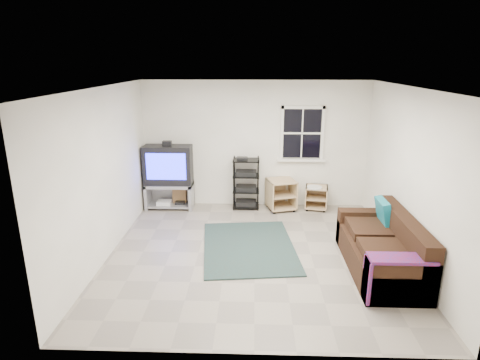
{
  "coord_description": "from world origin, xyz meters",
  "views": [
    {
      "loc": [
        -0.03,
        -5.82,
        2.97
      ],
      "look_at": [
        -0.25,
        0.4,
        1.11
      ],
      "focal_mm": 30.0,
      "sensor_mm": 36.0,
      "label": 1
    }
  ],
  "objects_px": {
    "av_rack": "(246,186)",
    "side_table_right": "(316,196)",
    "side_table_left": "(280,193)",
    "sofa": "(383,250)",
    "tv_unit": "(169,172)"
  },
  "relations": [
    {
      "from": "side_table_left",
      "to": "sofa",
      "type": "xyz_separation_m",
      "value": [
        1.34,
        -2.49,
        -0.02
      ]
    },
    {
      "from": "av_rack",
      "to": "sofa",
      "type": "height_order",
      "value": "av_rack"
    },
    {
      "from": "tv_unit",
      "to": "sofa",
      "type": "distance_m",
      "value": 4.43
    },
    {
      "from": "tv_unit",
      "to": "side_table_left",
      "type": "bearing_deg",
      "value": 0.44
    },
    {
      "from": "tv_unit",
      "to": "side_table_right",
      "type": "relative_size",
      "value": 2.81
    },
    {
      "from": "tv_unit",
      "to": "side_table_left",
      "type": "relative_size",
      "value": 2.15
    },
    {
      "from": "side_table_left",
      "to": "side_table_right",
      "type": "bearing_deg",
      "value": 2.31
    },
    {
      "from": "side_table_right",
      "to": "sofa",
      "type": "relative_size",
      "value": 0.26
    },
    {
      "from": "av_rack",
      "to": "side_table_left",
      "type": "height_order",
      "value": "av_rack"
    },
    {
      "from": "av_rack",
      "to": "side_table_left",
      "type": "relative_size",
      "value": 1.62
    },
    {
      "from": "av_rack",
      "to": "side_table_right",
      "type": "distance_m",
      "value": 1.47
    },
    {
      "from": "tv_unit",
      "to": "sofa",
      "type": "relative_size",
      "value": 0.72
    },
    {
      "from": "av_rack",
      "to": "side_table_right",
      "type": "xyz_separation_m",
      "value": [
        1.45,
        -0.0,
        -0.19
      ]
    },
    {
      "from": "side_table_left",
      "to": "tv_unit",
      "type": "bearing_deg",
      "value": -179.56
    },
    {
      "from": "side_table_left",
      "to": "sofa",
      "type": "distance_m",
      "value": 2.83
    }
  ]
}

